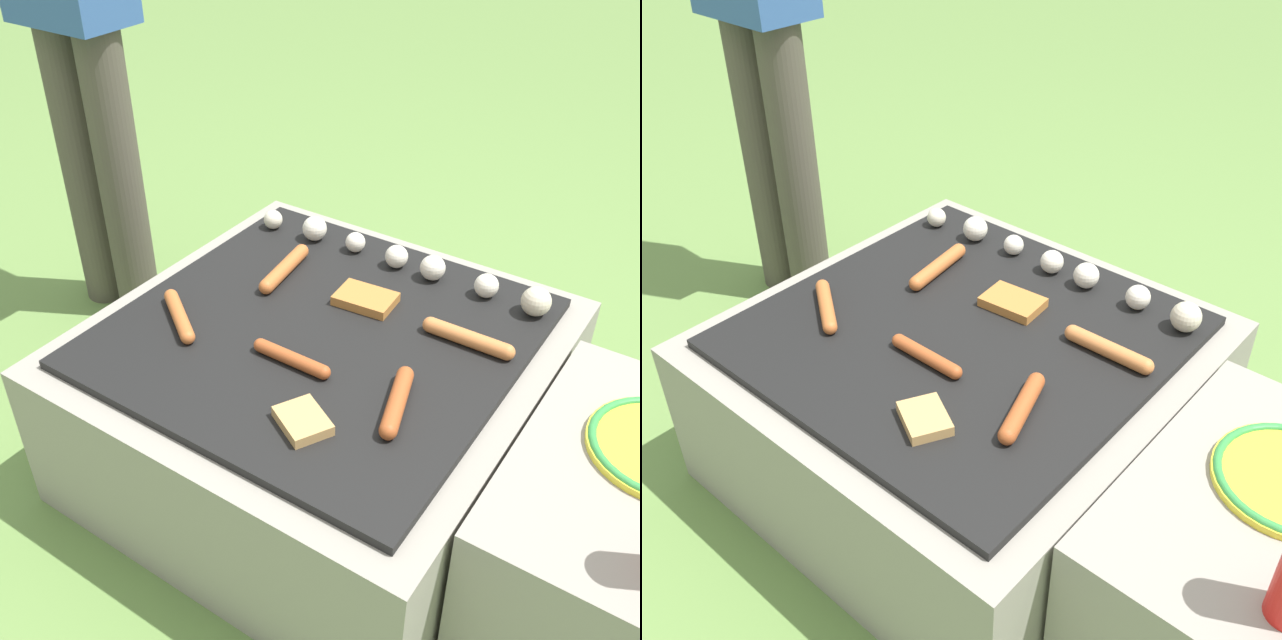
# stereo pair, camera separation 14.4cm
# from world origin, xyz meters

# --- Properties ---
(ground_plane) EXTENTS (14.00, 14.00, 0.00)m
(ground_plane) POSITION_xyz_m (0.00, 0.00, 0.00)
(ground_plane) COLOR #608442
(grill) EXTENTS (0.85, 0.85, 0.36)m
(grill) POSITION_xyz_m (0.00, 0.00, 0.18)
(grill) COLOR gray
(grill) RESTS_ON ground_plane
(side_ledge) EXTENTS (0.41, 0.55, 0.36)m
(side_ledge) POSITION_xyz_m (0.64, -0.03, 0.18)
(side_ledge) COLOR gray
(side_ledge) RESTS_ON ground_plane
(sausage_front_center) EXTENTS (0.19, 0.03, 0.03)m
(sausage_front_center) POSITION_xyz_m (0.26, 0.11, 0.38)
(sausage_front_center) COLOR #C6753D
(sausage_front_center) RESTS_ON grill
(sausage_front_left) EXTENTS (0.17, 0.03, 0.03)m
(sausage_front_left) POSITION_xyz_m (0.02, -0.12, 0.38)
(sausage_front_left) COLOR #A34C23
(sausage_front_left) RESTS_ON grill
(sausage_mid_right) EXTENTS (0.15, 0.11, 0.03)m
(sausage_mid_right) POSITION_xyz_m (-0.24, -0.14, 0.38)
(sausage_mid_right) COLOR #B7602D
(sausage_mid_right) RESTS_ON grill
(sausage_mid_left) EXTENTS (0.08, 0.17, 0.03)m
(sausage_mid_left) POSITION_xyz_m (0.24, -0.12, 0.38)
(sausage_mid_left) COLOR #A34C23
(sausage_mid_left) RESTS_ON grill
(sausage_back_right) EXTENTS (0.05, 0.19, 0.03)m
(sausage_back_right) POSITION_xyz_m (-0.17, 0.12, 0.38)
(sausage_back_right) COLOR #B7602D
(sausage_back_right) RESTS_ON grill
(bread_slice_left) EXTENTS (0.11, 0.11, 0.02)m
(bread_slice_left) POSITION_xyz_m (0.13, -0.24, 0.37)
(bread_slice_left) COLOR tan
(bread_slice_left) RESTS_ON grill
(bread_slice_center) EXTENTS (0.12, 0.09, 0.02)m
(bread_slice_center) POSITION_xyz_m (0.03, 0.12, 0.37)
(bread_slice_center) COLOR #B27033
(bread_slice_center) RESTS_ON grill
(mushroom_row) EXTENTS (0.70, 0.06, 0.06)m
(mushroom_row) POSITION_xyz_m (0.04, 0.28, 0.39)
(mushroom_row) COLOR beige
(mushroom_row) RESTS_ON grill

